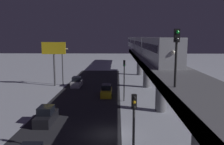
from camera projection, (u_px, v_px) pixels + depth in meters
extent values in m
plane|color=silver|center=(109.00, 134.00, 24.27)|extent=(240.00, 240.00, 0.00)
cube|color=#28282D|center=(68.00, 134.00, 24.37)|extent=(11.00, 92.53, 0.01)
cube|color=slate|center=(176.00, 77.00, 23.22)|extent=(5.00, 92.53, 0.80)
cube|color=#38383D|center=(152.00, 76.00, 23.28)|extent=(0.24, 90.68, 0.80)
cylinder|color=slate|center=(140.00, 64.00, 61.81)|extent=(1.40, 1.40, 5.64)
cylinder|color=slate|center=(147.00, 73.00, 46.57)|extent=(1.40, 1.40, 5.64)
cylinder|color=slate|center=(161.00, 91.00, 31.32)|extent=(1.40, 1.40, 5.64)
cylinder|color=slate|center=(202.00, 142.00, 16.08)|extent=(1.40, 1.40, 5.64)
cube|color=#B7BABF|center=(158.00, 50.00, 33.42)|extent=(2.90, 18.00, 3.40)
cube|color=black|center=(158.00, 47.00, 33.36)|extent=(2.94, 16.20, 0.90)
cube|color=#B7BABF|center=(144.00, 45.00, 51.81)|extent=(2.90, 18.00, 3.40)
cube|color=black|center=(144.00, 43.00, 51.75)|extent=(2.94, 16.20, 0.90)
cube|color=#B7BABF|center=(137.00, 43.00, 70.20)|extent=(2.90, 18.00, 3.40)
cube|color=black|center=(137.00, 42.00, 70.14)|extent=(2.94, 16.20, 0.90)
cube|color=#B7BABF|center=(133.00, 42.00, 88.59)|extent=(2.90, 18.00, 3.40)
cube|color=black|center=(133.00, 41.00, 88.53)|extent=(2.94, 16.20, 0.90)
sphere|color=white|center=(173.00, 52.00, 24.45)|extent=(0.44, 0.44, 0.44)
cylinder|color=black|center=(176.00, 64.00, 16.13)|extent=(0.16, 0.16, 3.20)
cube|color=black|center=(177.00, 36.00, 15.84)|extent=(0.36, 0.28, 0.90)
sphere|color=#19F23F|center=(178.00, 32.00, 15.65)|extent=(0.22, 0.22, 0.22)
sphere|color=#333333|center=(177.00, 39.00, 15.72)|extent=(0.22, 0.22, 0.22)
cube|color=gold|center=(106.00, 93.00, 39.99)|extent=(1.80, 4.47, 1.10)
cube|color=black|center=(106.00, 87.00, 39.84)|extent=(1.58, 2.15, 0.87)
cylinder|color=black|center=(102.00, 92.00, 41.41)|extent=(0.20, 0.64, 0.64)
cylinder|color=black|center=(112.00, 92.00, 41.37)|extent=(0.20, 0.64, 0.64)
cylinder|color=black|center=(101.00, 96.00, 38.67)|extent=(0.20, 0.64, 0.64)
cylinder|color=black|center=(111.00, 96.00, 38.63)|extent=(0.20, 0.64, 0.64)
cube|color=black|center=(46.00, 118.00, 27.37)|extent=(1.80, 4.39, 1.10)
cube|color=black|center=(46.00, 110.00, 27.22)|extent=(1.58, 2.11, 0.87)
cube|color=silver|center=(77.00, 84.00, 47.73)|extent=(1.80, 4.44, 1.10)
cube|color=black|center=(77.00, 79.00, 47.58)|extent=(1.58, 2.13, 0.87)
cube|color=black|center=(134.00, 102.00, 14.53)|extent=(0.32, 0.32, 0.90)
sphere|color=black|center=(134.00, 98.00, 14.31)|extent=(0.20, 0.20, 0.20)
sphere|color=yellow|center=(134.00, 102.00, 14.35)|extent=(0.20, 0.20, 0.20)
sphere|color=black|center=(134.00, 107.00, 14.40)|extent=(0.20, 0.20, 0.20)
cylinder|color=#2D2D2D|center=(124.00, 84.00, 36.40)|extent=(0.16, 0.16, 5.50)
cube|color=black|center=(124.00, 63.00, 35.92)|extent=(0.32, 0.32, 0.90)
sphere|color=black|center=(124.00, 61.00, 35.70)|extent=(0.20, 0.20, 0.20)
sphere|color=black|center=(124.00, 63.00, 35.74)|extent=(0.20, 0.20, 0.20)
sphere|color=#19E53F|center=(124.00, 65.00, 35.79)|extent=(0.20, 0.20, 0.20)
cylinder|color=#4C4C51|center=(54.00, 70.00, 47.88)|extent=(0.36, 0.36, 6.50)
cube|color=yellow|center=(54.00, 48.00, 47.22)|extent=(4.80, 0.30, 2.40)
cylinder|color=#38383D|center=(63.00, 67.00, 48.67)|extent=(0.20, 0.20, 7.50)
ellipsoid|color=#F4E5B2|center=(66.00, 49.00, 48.10)|extent=(0.90, 0.44, 0.30)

